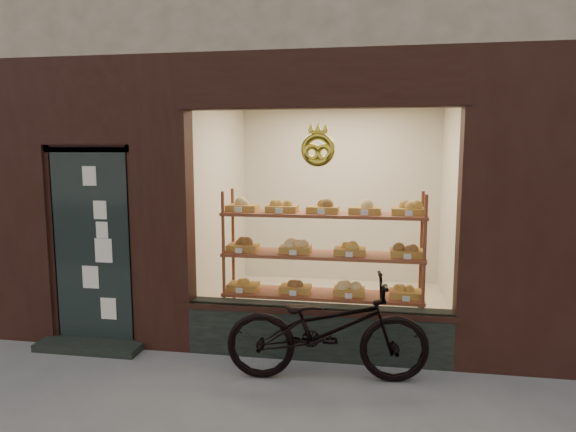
# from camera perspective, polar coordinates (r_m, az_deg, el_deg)

# --- Properties ---
(display_shelf) EXTENTS (2.20, 0.45, 1.70)m
(display_shelf) POSITION_cam_1_polar(r_m,az_deg,el_deg) (5.69, 3.84, -5.51)
(display_shelf) COLOR brown
(display_shelf) RESTS_ON ground
(bicycle) EXTENTS (1.94, 0.85, 0.99)m
(bicycle) POSITION_cam_1_polar(r_m,az_deg,el_deg) (4.91, 4.37, -12.37)
(bicycle) COLOR black
(bicycle) RESTS_ON ground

